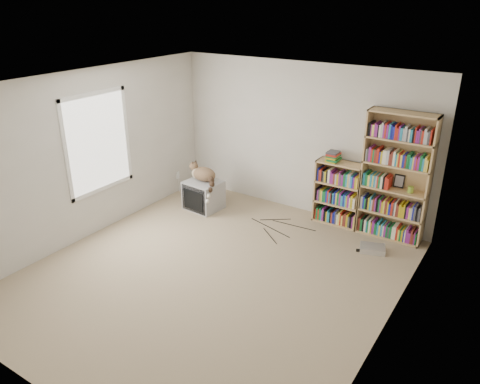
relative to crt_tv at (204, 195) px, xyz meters
The scene contains 17 objects.
floor 2.12m from the crt_tv, 49.63° to the right, with size 4.50×5.00×0.01m, color tan.
wall_back 1.92m from the crt_tv, 33.22° to the left, with size 4.50×0.02×2.50m, color beige.
wall_front 4.44m from the crt_tv, 71.61° to the right, with size 4.50×0.02×2.50m, color beige.
wall_left 2.09m from the crt_tv, 118.85° to the right, with size 0.02×5.00×2.50m, color beige.
wall_right 4.08m from the crt_tv, 23.95° to the right, with size 0.02×5.00×2.50m, color beige.
ceiling 3.08m from the crt_tv, 49.63° to the right, with size 4.50×5.00×0.02m, color white.
window 2.02m from the crt_tv, 121.83° to the right, with size 0.02×1.22×1.52m, color white.
crt_tv is the anchor object (origin of this frame).
cat 0.34m from the crt_tv, ahead, with size 0.64×0.48×0.53m.
bookcase_tall 3.16m from the crt_tv, 14.12° to the left, with size 0.97×0.30×1.95m.
bookcase_short 2.29m from the crt_tv, 19.27° to the left, with size 0.76×0.30×1.04m.
book_stack 2.32m from the crt_tv, 19.09° to the left, with size 0.20×0.25×0.16m, color #AB2216.
green_mug 3.37m from the crt_tv, 12.78° to the left, with size 0.08×0.08×0.09m, color olive.
framed_print 3.21m from the crt_tv, 15.37° to the left, with size 0.15×0.01×0.20m, color black.
dvd_player 2.96m from the crt_tv, ahead, with size 0.36×0.25×0.08m, color silver.
wall_outlet 0.94m from the crt_tv, 158.48° to the left, with size 0.01×0.08×0.13m, color silver.
floor_cables 1.64m from the crt_tv, ahead, with size 1.20×0.70×0.01m, color black, non-canonical shape.
Camera 1 is at (3.22, -4.26, 3.46)m, focal length 35.00 mm.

